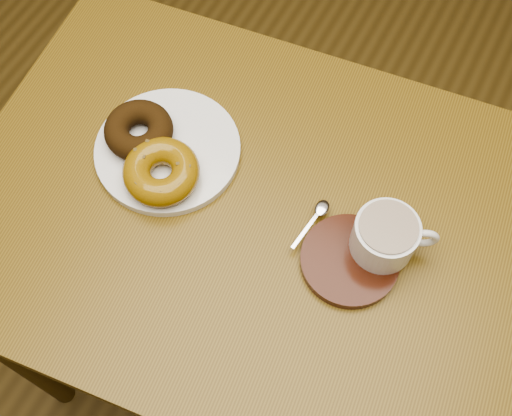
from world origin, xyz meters
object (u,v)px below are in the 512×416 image
at_px(donut_plate, 168,150).
at_px(coffee_cup, 386,236).
at_px(cafe_table, 245,243).
at_px(saucer, 349,261).

distance_m(donut_plate, coffee_cup, 0.36).
bearing_deg(donut_plate, cafe_table, -11.90).
xyz_separation_m(cafe_table, saucer, (0.17, -0.01, 0.14)).
bearing_deg(donut_plate, saucer, -6.77).
xyz_separation_m(donut_plate, saucer, (0.32, -0.04, 0.00)).
bearing_deg(coffee_cup, cafe_table, 165.81).
xyz_separation_m(cafe_table, coffee_cup, (0.20, 0.03, 0.17)).
height_order(donut_plate, coffee_cup, coffee_cup).
relative_size(cafe_table, coffee_cup, 8.00).
relative_size(donut_plate, coffee_cup, 1.95).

